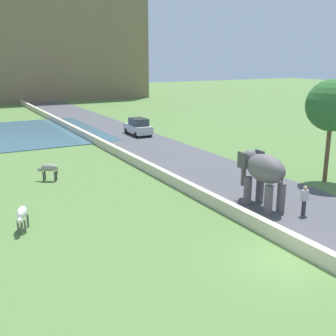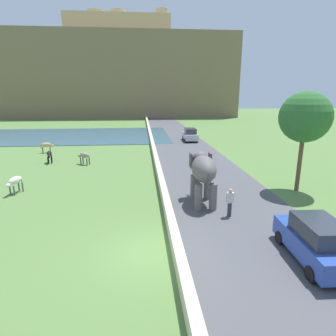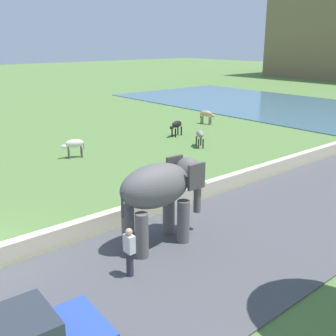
% 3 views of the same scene
% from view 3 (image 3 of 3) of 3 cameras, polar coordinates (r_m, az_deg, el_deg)
% --- Properties ---
extents(barrier_wall, '(0.40, 110.00, 0.69)m').
position_cam_3_polar(barrier_wall, '(25.20, 18.78, 1.45)').
color(barrier_wall, beige).
rests_on(barrier_wall, ground).
extents(lake, '(36.00, 18.00, 0.08)m').
position_cam_3_polar(lake, '(47.26, 13.85, 8.64)').
color(lake, '#426B84').
rests_on(lake, ground).
extents(elephant, '(1.51, 3.49, 2.99)m').
position_cam_3_polar(elephant, '(13.88, -0.97, -3.07)').
color(elephant, '#605B5B').
rests_on(elephant, ground).
extents(person_beside_elephant, '(0.36, 0.22, 1.63)m').
position_cam_3_polar(person_beside_elephant, '(12.48, -5.40, -11.54)').
color(person_beside_elephant, '#33333D').
rests_on(person_beside_elephant, ground).
extents(cow_tan, '(1.42, 0.75, 1.15)m').
position_cam_3_polar(cow_tan, '(35.19, 5.43, 7.49)').
color(cow_tan, tan).
rests_on(cow_tan, ground).
extents(cow_black, '(0.69, 1.42, 1.15)m').
position_cam_3_polar(cow_black, '(30.50, 1.17, 6.01)').
color(cow_black, black).
rests_on(cow_black, ground).
extents(cow_grey, '(1.35, 1.04, 1.15)m').
position_cam_3_polar(cow_grey, '(27.44, 4.45, 4.66)').
color(cow_grey, gray).
rests_on(cow_grey, ground).
extents(cow_white, '(0.79, 1.42, 1.15)m').
position_cam_3_polar(cow_white, '(25.45, -13.03, 3.23)').
color(cow_white, silver).
rests_on(cow_white, ground).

